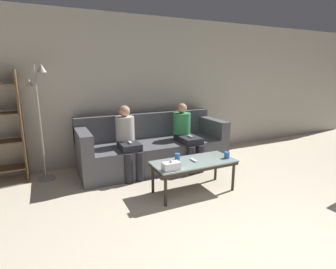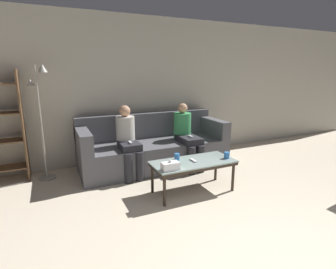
{
  "view_description": "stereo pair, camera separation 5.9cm",
  "coord_description": "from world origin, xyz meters",
  "px_view_note": "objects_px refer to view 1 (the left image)",
  "views": [
    {
      "loc": [
        -1.65,
        -0.96,
        1.65
      ],
      "look_at": [
        0.0,
        2.51,
        0.71
      ],
      "focal_mm": 28.0,
      "sensor_mm": 36.0,
      "label": 1
    },
    {
      "loc": [
        -1.6,
        -0.99,
        1.65
      ],
      "look_at": [
        0.0,
        2.51,
        0.71
      ],
      "focal_mm": 28.0,
      "sensor_mm": 36.0,
      "label": 2
    }
  ],
  "objects_px": {
    "cup_near_left": "(177,157)",
    "couch": "(153,148)",
    "game_remote": "(194,160)",
    "seated_person_mid_left": "(186,134)",
    "coffee_table": "(194,164)",
    "tissue_box": "(171,166)",
    "seated_person_left_end": "(128,139)",
    "cup_near_right": "(227,155)",
    "standing_lamp": "(40,111)"
  },
  "relations": [
    {
      "from": "couch",
      "to": "seated_person_left_end",
      "type": "height_order",
      "value": "seated_person_left_end"
    },
    {
      "from": "seated_person_mid_left",
      "to": "tissue_box",
      "type": "bearing_deg",
      "value": -126.59
    },
    {
      "from": "game_remote",
      "to": "seated_person_mid_left",
      "type": "height_order",
      "value": "seated_person_mid_left"
    },
    {
      "from": "game_remote",
      "to": "seated_person_left_end",
      "type": "relative_size",
      "value": 0.13
    },
    {
      "from": "couch",
      "to": "cup_near_right",
      "type": "xyz_separation_m",
      "value": [
        0.61,
        -1.29,
        0.16
      ]
    },
    {
      "from": "couch",
      "to": "coffee_table",
      "type": "relative_size",
      "value": 2.2
    },
    {
      "from": "game_remote",
      "to": "standing_lamp",
      "type": "distance_m",
      "value": 2.37
    },
    {
      "from": "couch",
      "to": "game_remote",
      "type": "bearing_deg",
      "value": -84.25
    },
    {
      "from": "coffee_table",
      "to": "tissue_box",
      "type": "height_order",
      "value": "tissue_box"
    },
    {
      "from": "cup_near_left",
      "to": "tissue_box",
      "type": "bearing_deg",
      "value": -128.88
    },
    {
      "from": "game_remote",
      "to": "standing_lamp",
      "type": "height_order",
      "value": "standing_lamp"
    },
    {
      "from": "couch",
      "to": "tissue_box",
      "type": "distance_m",
      "value": 1.4
    },
    {
      "from": "couch",
      "to": "cup_near_right",
      "type": "relative_size",
      "value": 28.16
    },
    {
      "from": "cup_near_right",
      "to": "seated_person_left_end",
      "type": "relative_size",
      "value": 0.08
    },
    {
      "from": "couch",
      "to": "cup_near_right",
      "type": "distance_m",
      "value": 1.43
    },
    {
      "from": "coffee_table",
      "to": "cup_near_right",
      "type": "bearing_deg",
      "value": -10.41
    },
    {
      "from": "cup_near_left",
      "to": "seated_person_mid_left",
      "type": "distance_m",
      "value": 0.99
    },
    {
      "from": "seated_person_mid_left",
      "to": "coffee_table",
      "type": "bearing_deg",
      "value": -112.83
    },
    {
      "from": "couch",
      "to": "standing_lamp",
      "type": "relative_size",
      "value": 1.45
    },
    {
      "from": "cup_near_left",
      "to": "tissue_box",
      "type": "distance_m",
      "value": 0.39
    },
    {
      "from": "coffee_table",
      "to": "seated_person_mid_left",
      "type": "distance_m",
      "value": 1.04
    },
    {
      "from": "couch",
      "to": "cup_near_left",
      "type": "relative_size",
      "value": 27.65
    },
    {
      "from": "cup_near_left",
      "to": "cup_near_right",
      "type": "xyz_separation_m",
      "value": [
        0.67,
        -0.23,
        -0.0
      ]
    },
    {
      "from": "cup_near_left",
      "to": "cup_near_right",
      "type": "height_order",
      "value": "cup_near_left"
    },
    {
      "from": "game_remote",
      "to": "coffee_table",
      "type": "bearing_deg",
      "value": -94.76
    },
    {
      "from": "coffee_table",
      "to": "cup_near_right",
      "type": "height_order",
      "value": "cup_near_right"
    },
    {
      "from": "coffee_table",
      "to": "game_remote",
      "type": "relative_size",
      "value": 7.64
    },
    {
      "from": "cup_near_left",
      "to": "tissue_box",
      "type": "height_order",
      "value": "tissue_box"
    },
    {
      "from": "couch",
      "to": "game_remote",
      "type": "height_order",
      "value": "couch"
    },
    {
      "from": "couch",
      "to": "coffee_table",
      "type": "distance_m",
      "value": 1.2
    },
    {
      "from": "cup_near_right",
      "to": "tissue_box",
      "type": "bearing_deg",
      "value": -175.4
    },
    {
      "from": "cup_near_left",
      "to": "game_remote",
      "type": "xyz_separation_m",
      "value": [
        0.18,
        -0.14,
        -0.04
      ]
    },
    {
      "from": "couch",
      "to": "seated_person_left_end",
      "type": "relative_size",
      "value": 2.26
    },
    {
      "from": "coffee_table",
      "to": "cup_near_left",
      "type": "relative_size",
      "value": 12.55
    },
    {
      "from": "coffee_table",
      "to": "seated_person_left_end",
      "type": "xyz_separation_m",
      "value": [
        -0.64,
        0.97,
        0.19
      ]
    },
    {
      "from": "tissue_box",
      "to": "game_remote",
      "type": "relative_size",
      "value": 1.47
    },
    {
      "from": "coffee_table",
      "to": "cup_near_right",
      "type": "xyz_separation_m",
      "value": [
        0.49,
        -0.09,
        0.09
      ]
    },
    {
      "from": "tissue_box",
      "to": "standing_lamp",
      "type": "relative_size",
      "value": 0.13
    },
    {
      "from": "cup_near_right",
      "to": "tissue_box",
      "type": "height_order",
      "value": "tissue_box"
    },
    {
      "from": "tissue_box",
      "to": "standing_lamp",
      "type": "distance_m",
      "value": 2.16
    },
    {
      "from": "couch",
      "to": "coffee_table",
      "type": "xyz_separation_m",
      "value": [
        0.12,
        -1.2,
        0.07
      ]
    },
    {
      "from": "game_remote",
      "to": "seated_person_left_end",
      "type": "height_order",
      "value": "seated_person_left_end"
    },
    {
      "from": "coffee_table",
      "to": "cup_near_left",
      "type": "xyz_separation_m",
      "value": [
        -0.18,
        0.14,
        0.09
      ]
    },
    {
      "from": "game_remote",
      "to": "seated_person_mid_left",
      "type": "xyz_separation_m",
      "value": [
        0.4,
        0.94,
        0.13
      ]
    },
    {
      "from": "coffee_table",
      "to": "tissue_box",
      "type": "distance_m",
      "value": 0.46
    },
    {
      "from": "seated_person_left_end",
      "to": "coffee_table",
      "type": "bearing_deg",
      "value": -56.7
    },
    {
      "from": "couch",
      "to": "seated_person_left_end",
      "type": "bearing_deg",
      "value": -156.27
    },
    {
      "from": "cup_near_left",
      "to": "couch",
      "type": "bearing_deg",
      "value": 86.78
    },
    {
      "from": "couch",
      "to": "game_remote",
      "type": "xyz_separation_m",
      "value": [
        0.12,
        -1.2,
        0.13
      ]
    },
    {
      "from": "tissue_box",
      "to": "standing_lamp",
      "type": "xyz_separation_m",
      "value": [
        -1.41,
        1.53,
        0.57
      ]
    }
  ]
}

